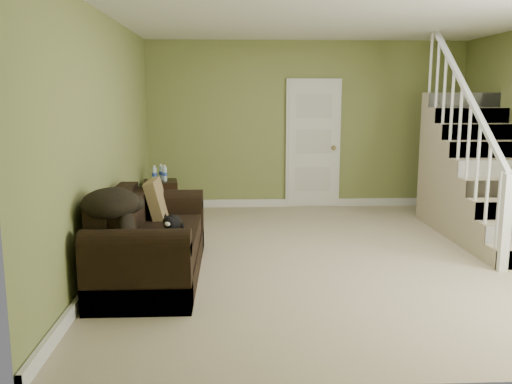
{
  "coord_description": "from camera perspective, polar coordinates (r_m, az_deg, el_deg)",
  "views": [
    {
      "loc": [
        -1.19,
        -5.79,
        1.76
      ],
      "look_at": [
        -0.92,
        0.11,
        0.71
      ],
      "focal_mm": 38.0,
      "sensor_mm": 36.0,
      "label": 1
    }
  ],
  "objects": [
    {
      "name": "baseboard_back",
      "position": [
        8.76,
        5.25,
        -1.12
      ],
      "size": [
        5.0,
        0.04,
        0.12
      ],
      "primitive_type": "cube",
      "color": "white",
      "rests_on": "floor"
    },
    {
      "name": "wall_left",
      "position": [
        5.95,
        -15.38,
        5.32
      ],
      "size": [
        0.04,
        5.5,
        2.6
      ],
      "primitive_type": "cube",
      "color": "olive",
      "rests_on": "floor"
    },
    {
      "name": "throw_blanket",
      "position": [
        4.82,
        -15.1,
        -1.15
      ],
      "size": [
        0.52,
        0.66,
        0.26
      ],
      "primitive_type": "ellipsoid",
      "rotation": [
        0.0,
        0.0,
        0.06
      ],
      "color": "black",
      "rests_on": "sofa"
    },
    {
      "name": "staircase",
      "position": [
        7.55,
        22.37,
        0.83
      ],
      "size": [
        1.0,
        2.51,
        2.82
      ],
      "color": "tan",
      "rests_on": "floor"
    },
    {
      "name": "side_table",
      "position": [
        7.89,
        -9.97,
        -0.78
      ],
      "size": [
        0.53,
        0.53,
        0.79
      ],
      "rotation": [
        0.0,
        0.0,
        0.13
      ],
      "color": "black",
      "rests_on": "floor"
    },
    {
      "name": "banana",
      "position": [
        4.97,
        -9.96,
        -5.06
      ],
      "size": [
        0.16,
        0.19,
        0.05
      ],
      "primitive_type": "ellipsoid",
      "rotation": [
        0.0,
        0.0,
        0.6
      ],
      "color": "gold",
      "rests_on": "sofa"
    },
    {
      "name": "sofa",
      "position": [
        5.45,
        -11.28,
        -5.5
      ],
      "size": [
        0.9,
        2.07,
        0.82
      ],
      "color": "black",
      "rests_on": "floor"
    },
    {
      "name": "floor",
      "position": [
        6.17,
        8.69,
        -6.59
      ],
      "size": [
        5.0,
        5.5,
        0.01
      ],
      "primitive_type": "cube",
      "color": "tan",
      "rests_on": "ground"
    },
    {
      "name": "ceiling",
      "position": [
        5.97,
        9.38,
        18.07
      ],
      "size": [
        5.0,
        5.5,
        0.01
      ],
      "primitive_type": "cube",
      "color": "white",
      "rests_on": "wall_back"
    },
    {
      "name": "wall_back",
      "position": [
        8.63,
        5.36,
        7.02
      ],
      "size": [
        5.0,
        0.04,
        2.6
      ],
      "primitive_type": "cube",
      "color": "olive",
      "rests_on": "floor"
    },
    {
      "name": "baseboard_left",
      "position": [
        6.17,
        -14.56,
        -6.22
      ],
      "size": [
        0.04,
        5.5,
        0.12
      ],
      "primitive_type": "cube",
      "color": "white",
      "rests_on": "floor"
    },
    {
      "name": "wall_front",
      "position": [
        3.3,
        18.6,
        1.56
      ],
      "size": [
        5.0,
        0.04,
        2.6
      ],
      "primitive_type": "cube",
      "color": "olive",
      "rests_on": "floor"
    },
    {
      "name": "door",
      "position": [
        8.63,
        6.03,
        5.04
      ],
      "size": [
        0.86,
        0.12,
        2.02
      ],
      "color": "white",
      "rests_on": "floor"
    },
    {
      "name": "cat",
      "position": [
        5.39,
        -8.8,
        -3.25
      ],
      "size": [
        0.21,
        0.44,
        0.21
      ],
      "rotation": [
        0.0,
        0.0,
        -0.14
      ],
      "color": "black",
      "rests_on": "sofa"
    },
    {
      "name": "throw_pillow",
      "position": [
        6.04,
        -10.37,
        -0.91
      ],
      "size": [
        0.24,
        0.47,
        0.48
      ],
      "primitive_type": "cube",
      "rotation": [
        0.0,
        -0.24,
        -0.03
      ],
      "color": "#4E381F",
      "rests_on": "sofa"
    }
  ]
}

